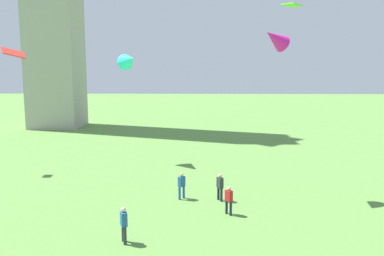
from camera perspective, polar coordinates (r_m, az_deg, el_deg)
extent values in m
cylinder|color=#235693|center=(24.49, -1.78, -9.24)|extent=(0.15, 0.15, 0.78)
cylinder|color=#235693|center=(24.73, -1.19, -9.06)|extent=(0.15, 0.15, 0.78)
cube|color=#235693|center=(24.41, -1.49, -7.59)|extent=(0.46, 0.48, 0.62)
sphere|color=#D8AD84|center=(24.29, -1.49, -6.64)|extent=(0.23, 0.23, 0.23)
cylinder|color=#1E2333|center=(24.21, 4.19, -9.45)|extent=(0.15, 0.15, 0.79)
cylinder|color=#1E2333|center=(24.51, 3.76, -9.22)|extent=(0.15, 0.15, 0.79)
cube|color=#2D3338|center=(24.15, 3.99, -7.74)|extent=(0.42, 0.49, 0.62)
sphere|color=beige|center=(24.04, 4.00, -6.77)|extent=(0.23, 0.23, 0.23)
cylinder|color=#1E2333|center=(22.07, 5.52, -11.33)|extent=(0.14, 0.14, 0.75)
cylinder|color=#1E2333|center=(22.32, 4.93, -11.10)|extent=(0.14, 0.14, 0.75)
cube|color=red|center=(21.98, 5.24, -9.55)|extent=(0.43, 0.47, 0.60)
sphere|color=beige|center=(21.85, 5.26, -8.54)|extent=(0.22, 0.22, 0.22)
cylinder|color=#2D3338|center=(18.86, -9.50, -14.87)|extent=(0.15, 0.15, 0.82)
cylinder|color=#2D3338|center=(19.20, -9.73, -14.44)|extent=(0.15, 0.15, 0.82)
cube|color=#235693|center=(18.76, -9.67, -12.60)|extent=(0.40, 0.51, 0.65)
sphere|color=beige|center=(18.60, -9.71, -11.33)|extent=(0.24, 0.24, 0.24)
cube|color=#62DC2E|center=(29.40, 13.97, 16.57)|extent=(1.38, 1.52, 0.28)
cube|color=red|center=(18.80, -24.01, 9.72)|extent=(1.05, 1.06, 0.52)
cone|color=#E31B9D|center=(24.80, 11.71, 12.35)|extent=(2.05, 1.84, 1.58)
cone|color=#26EAE9|center=(33.57, -8.94, 9.48)|extent=(2.22, 2.48, 1.64)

